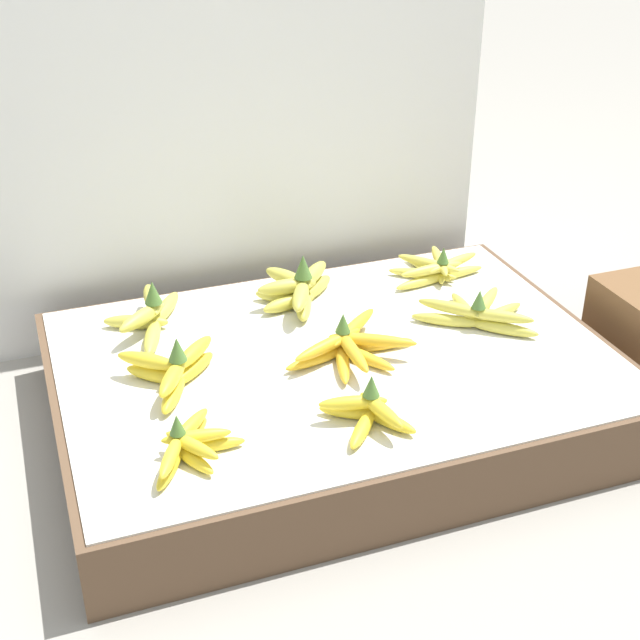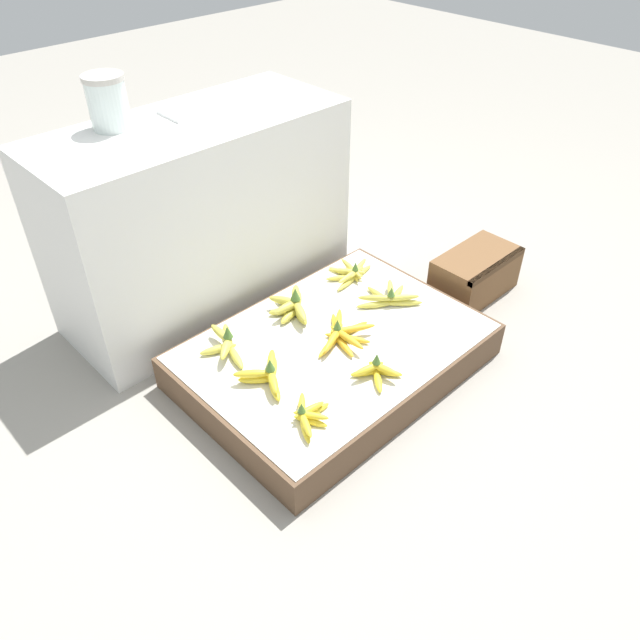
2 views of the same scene
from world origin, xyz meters
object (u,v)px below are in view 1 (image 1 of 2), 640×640
Objects in this scene: banana_bunch_front_left at (188,445)px; banana_bunch_middle_midright at (478,313)px; banana_bunch_front_midleft at (367,412)px; banana_bunch_back_midright at (436,269)px; banana_bunch_back_midleft at (298,289)px; banana_bunch_middle_left at (173,369)px; banana_bunch_back_left at (150,314)px; banana_bunch_middle_midleft at (350,345)px.

banana_bunch_middle_midright is (0.65, 0.24, 0.00)m from banana_bunch_front_left.
banana_bunch_back_midright is at bearing 52.32° from banana_bunch_front_midleft.
banana_bunch_middle_left is at bearing -144.28° from banana_bunch_back_midleft.
banana_bunch_back_left reaches higher than banana_bunch_middle_left.
banana_bunch_back_left is at bearing 121.50° from banana_bunch_front_midleft.
banana_bunch_back_midleft is at bearing -178.06° from banana_bunch_back_midright.
banana_bunch_middle_left is 0.79× the size of banana_bunch_middle_midright.
banana_bunch_back_midleft reaches higher than banana_bunch_back_midright.
banana_bunch_front_midleft reaches higher than banana_bunch_middle_midright.
banana_bunch_front_left is at bearing 177.20° from banana_bunch_front_midleft.
banana_bunch_front_midleft is at bearing -2.80° from banana_bunch_front_left.
banana_bunch_middle_midleft is 0.42m from banana_bunch_back_left.
banana_bunch_middle_midright is at bearing -94.16° from banana_bunch_back_midright.
banana_bunch_back_midleft reaches higher than banana_bunch_back_left.
banana_bunch_middle_midleft is at bearing -35.41° from banana_bunch_back_left.
banana_bunch_back_left is 1.09× the size of banana_bunch_back_midleft.
banana_bunch_middle_midleft is 1.17× the size of banana_bunch_back_midright.
banana_bunch_back_left is at bearing 144.59° from banana_bunch_middle_midleft.
banana_bunch_middle_left is at bearing -89.77° from banana_bunch_back_left.
banana_bunch_middle_left reaches higher than banana_bunch_front_left.
banana_bunch_back_midleft is (-0.02, 0.24, 0.01)m from banana_bunch_middle_midleft.
banana_bunch_middle_midright is at bearing 35.63° from banana_bunch_front_midleft.
banana_bunch_front_midleft is 0.46m from banana_bunch_back_midleft.
banana_bunch_middle_midright is at bearing -18.41° from banana_bunch_back_left.
banana_bunch_front_left is at bearing -160.16° from banana_bunch_middle_midright.
banana_bunch_back_midright is (0.65, 0.24, -0.01)m from banana_bunch_middle_left.
banana_bunch_front_left is 0.45m from banana_bunch_back_left.
banana_bunch_back_midright reaches higher than banana_bunch_front_left.
banana_bunch_front_midleft is 0.60m from banana_bunch_back_midright.
banana_bunch_back_midleft is (0.32, 0.00, 0.00)m from banana_bunch_back_left.
banana_bunch_front_midleft is 0.54m from banana_bunch_back_left.
banana_bunch_middle_left is 0.69m from banana_bunch_back_midright.
banana_bunch_middle_midright is at bearing -33.73° from banana_bunch_back_midleft.
banana_bunch_back_midright is at bearing 1.12° from banana_bunch_back_left.
banana_bunch_front_midleft is at bearing -144.37° from banana_bunch_middle_midright.
banana_bunch_back_midright is (0.65, 0.01, -0.01)m from banana_bunch_back_left.
banana_bunch_middle_left is (0.02, 0.22, 0.01)m from banana_bunch_front_left.
banana_bunch_front_midleft is 0.43m from banana_bunch_middle_midright.
banana_bunch_middle_midright is 1.07× the size of banana_bunch_back_midright.
banana_bunch_front_left is 0.76× the size of banana_bunch_back_midleft.
banana_bunch_back_midleft reaches higher than banana_bunch_front_left.
banana_bunch_back_left is (-0.00, 0.22, -0.00)m from banana_bunch_middle_left.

